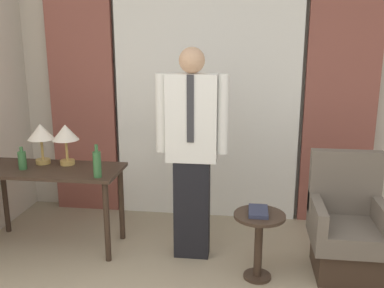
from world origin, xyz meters
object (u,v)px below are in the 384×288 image
(bottle_near_edge, at_px, (22,160))
(bottle_by_lamp, at_px, (97,164))
(desk, at_px, (50,180))
(side_table, at_px, (259,235))
(armchair, at_px, (347,231))
(person, at_px, (192,146))
(book, at_px, (258,211))
(table_lamp_left, at_px, (41,134))
(table_lamp_right, at_px, (66,135))

(bottle_near_edge, xyz_separation_m, bottle_by_lamp, (0.73, -0.13, 0.03))
(desk, distance_m, bottle_near_edge, 0.29)
(bottle_by_lamp, distance_m, side_table, 1.43)
(armchair, bearing_deg, desk, 177.39)
(person, distance_m, book, 0.76)
(book, bearing_deg, armchair, 14.21)
(person, distance_m, side_table, 0.90)
(bottle_by_lamp, height_order, side_table, bottle_by_lamp)
(desk, bearing_deg, table_lamp_left, 131.28)
(table_lamp_left, bearing_deg, bottle_near_edge, -116.98)
(bottle_by_lamp, height_order, person, person)
(person, distance_m, armchair, 1.43)
(table_lamp_right, height_order, armchair, table_lamp_right)
(side_table, bearing_deg, book, 120.14)
(bottle_near_edge, relative_size, side_table, 0.37)
(bottle_by_lamp, xyz_separation_m, person, (0.77, 0.17, 0.13))
(table_lamp_left, height_order, armchair, table_lamp_left)
(armchair, xyz_separation_m, book, (-0.72, -0.18, 0.21))
(bottle_by_lamp, bearing_deg, book, -4.96)
(person, relative_size, side_table, 3.30)
(person, xyz_separation_m, armchair, (1.28, -0.10, -0.64))
(table_lamp_left, xyz_separation_m, book, (1.96, -0.43, -0.46))
(bottle_near_edge, distance_m, bottle_by_lamp, 0.74)
(table_lamp_left, height_order, bottle_near_edge, table_lamp_left)
(person, bearing_deg, desk, 179.44)
(table_lamp_right, height_order, book, table_lamp_right)
(table_lamp_left, distance_m, table_lamp_right, 0.24)
(table_lamp_left, xyz_separation_m, bottle_near_edge, (-0.10, -0.19, -0.19))
(table_lamp_right, xyz_separation_m, side_table, (1.74, -0.45, -0.65))
(armchair, relative_size, book, 4.04)
(person, bearing_deg, bottle_near_edge, -178.40)
(person, relative_size, book, 7.48)
(table_lamp_left, relative_size, table_lamp_right, 1.00)
(person, relative_size, armchair, 1.85)
(person, xyz_separation_m, side_table, (0.57, -0.31, -0.62))
(bottle_near_edge, bearing_deg, table_lamp_left, 63.02)
(bottle_near_edge, bearing_deg, desk, 14.31)
(desk, relative_size, table_lamp_right, 3.48)
(desk, distance_m, person, 1.33)
(table_lamp_left, relative_size, bottle_by_lamp, 1.33)
(person, bearing_deg, table_lamp_left, 174.03)
(bottle_near_edge, relative_size, bottle_by_lamp, 0.73)
(desk, distance_m, book, 1.87)
(book, bearing_deg, side_table, -59.86)
(table_lamp_right, height_order, person, person)
(table_lamp_left, bearing_deg, desk, -48.72)
(table_lamp_left, bearing_deg, armchair, -5.35)
(side_table, xyz_separation_m, book, (-0.01, 0.02, 0.19))
(desk, bearing_deg, side_table, -9.72)
(bottle_by_lamp, bearing_deg, bottle_near_edge, 170.00)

